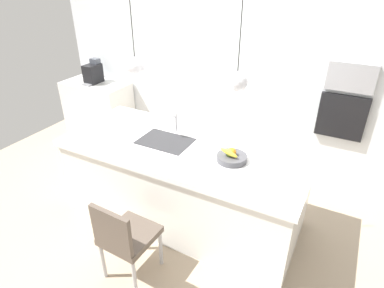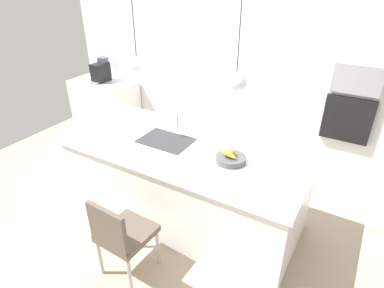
{
  "view_description": "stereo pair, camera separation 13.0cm",
  "coord_description": "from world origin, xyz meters",
  "px_view_note": "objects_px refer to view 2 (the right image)",
  "views": [
    {
      "loc": [
        1.44,
        -2.53,
        2.55
      ],
      "look_at": [
        0.1,
        0.0,
        0.96
      ],
      "focal_mm": 30.23,
      "sensor_mm": 36.0,
      "label": 1
    },
    {
      "loc": [
        1.56,
        -2.47,
        2.55
      ],
      "look_at": [
        0.1,
        0.0,
        0.96
      ],
      "focal_mm": 30.23,
      "sensor_mm": 36.0,
      "label": 2
    }
  ],
  "objects_px": {
    "fruit_bowl": "(230,158)",
    "chair_near": "(121,234)",
    "coffee_machine": "(101,72)",
    "microwave": "(357,80)",
    "oven": "(347,119)"
  },
  "relations": [
    {
      "from": "coffee_machine",
      "to": "chair_near",
      "type": "bearing_deg",
      "value": -43.68
    },
    {
      "from": "coffee_machine",
      "to": "oven",
      "type": "distance_m",
      "value": 3.79
    },
    {
      "from": "oven",
      "to": "chair_near",
      "type": "xyz_separation_m",
      "value": [
        -1.41,
        -2.56,
        -0.42
      ]
    },
    {
      "from": "coffee_machine",
      "to": "chair_near",
      "type": "distance_m",
      "value": 3.32
    },
    {
      "from": "fruit_bowl",
      "to": "chair_near",
      "type": "height_order",
      "value": "fruit_bowl"
    },
    {
      "from": "coffee_machine",
      "to": "microwave",
      "type": "xyz_separation_m",
      "value": [
        3.78,
        0.3,
        0.4
      ]
    },
    {
      "from": "fruit_bowl",
      "to": "microwave",
      "type": "relative_size",
      "value": 0.54
    },
    {
      "from": "chair_near",
      "to": "fruit_bowl",
      "type": "bearing_deg",
      "value": 58.06
    },
    {
      "from": "fruit_bowl",
      "to": "microwave",
      "type": "xyz_separation_m",
      "value": [
        0.82,
        1.62,
        0.45
      ]
    },
    {
      "from": "coffee_machine",
      "to": "oven",
      "type": "relative_size",
      "value": 0.68
    },
    {
      "from": "microwave",
      "to": "fruit_bowl",
      "type": "bearing_deg",
      "value": -116.93
    },
    {
      "from": "oven",
      "to": "chair_near",
      "type": "bearing_deg",
      "value": -118.83
    },
    {
      "from": "coffee_machine",
      "to": "microwave",
      "type": "distance_m",
      "value": 3.81
    },
    {
      "from": "microwave",
      "to": "coffee_machine",
      "type": "bearing_deg",
      "value": -175.5
    },
    {
      "from": "microwave",
      "to": "chair_near",
      "type": "bearing_deg",
      "value": -118.83
    }
  ]
}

